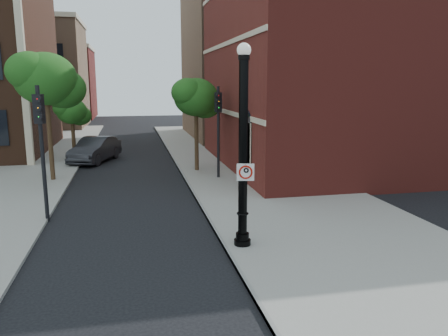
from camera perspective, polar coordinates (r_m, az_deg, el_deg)
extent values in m
plane|color=black|center=(13.21, -8.04, -12.35)|extent=(120.00, 120.00, 0.00)
cube|color=gray|center=(23.69, 4.75, -1.57)|extent=(8.00, 60.00, 0.12)
cube|color=gray|center=(31.64, -27.04, 0.45)|extent=(10.00, 50.00, 0.12)
cube|color=gray|center=(22.88, -4.77, -2.00)|extent=(0.10, 60.00, 0.14)
cube|color=maroon|center=(31.03, 21.02, 11.78)|extent=(22.00, 16.00, 12.00)
cube|color=black|center=(22.11, 3.00, 2.66)|extent=(0.08, 1.40, 2.40)
cube|color=beige|center=(26.79, 0.25, 7.37)|extent=(0.06, 16.00, 0.25)
cube|color=beige|center=(26.83, 0.26, 15.93)|extent=(0.06, 16.00, 0.25)
cube|color=beige|center=(29.83, -24.91, 13.48)|extent=(0.40, 0.40, 14.00)
cube|color=#9B7154|center=(57.23, -23.91, 10.91)|extent=(12.00, 12.00, 12.00)
cube|color=maroon|center=(71.01, -21.59, 10.12)|extent=(12.00, 12.00, 10.00)
cube|color=#9B7154|center=(45.36, 9.83, 13.15)|extent=(22.00, 14.00, 14.00)
cylinder|color=black|center=(14.24, 2.41, -9.85)|extent=(0.54, 0.54, 0.29)
cylinder|color=black|center=(14.15, 2.42, -8.94)|extent=(0.42, 0.42, 0.24)
cylinder|color=black|center=(13.47, 2.51, 1.93)|extent=(0.29, 0.29, 5.60)
torus|color=black|center=(13.91, 2.44, -5.95)|extent=(0.39, 0.39, 0.06)
cylinder|color=black|center=(13.32, 2.62, 14.24)|extent=(0.35, 0.35, 0.14)
sphere|color=silver|center=(13.33, 2.63, 15.15)|extent=(0.42, 0.42, 0.42)
cube|color=white|center=(13.43, 2.82, -0.55)|extent=(0.53, 0.14, 0.54)
cube|color=black|center=(13.38, 2.83, 0.49)|extent=(0.53, 0.13, 0.05)
cube|color=black|center=(13.48, 2.81, -1.58)|extent=(0.53, 0.13, 0.05)
cube|color=black|center=(13.42, 1.76, -0.55)|extent=(0.05, 0.02, 0.54)
cube|color=black|center=(13.44, 3.87, -0.55)|extent=(0.05, 0.02, 0.54)
torus|color=#AF1307|center=(13.43, 2.82, -0.55)|extent=(0.43, 0.15, 0.43)
cube|color=#AF1307|center=(13.43, 2.82, -0.55)|extent=(0.30, 0.08, 0.31)
cube|color=black|center=(13.43, 2.61, -0.55)|extent=(0.05, 0.02, 0.25)
torus|color=black|center=(13.42, 2.92, -0.31)|extent=(0.17, 0.09, 0.17)
cylinder|color=black|center=(13.38, 2.83, 0.47)|extent=(0.03, 0.03, 0.03)
imported|color=#28282D|center=(30.50, -16.47, 2.33)|extent=(3.39, 5.35, 1.67)
cylinder|color=black|center=(17.64, -22.61, 1.56)|extent=(0.15, 0.15, 5.14)
cube|color=black|center=(17.47, -23.03, 7.11)|extent=(0.38, 0.37, 1.07)
sphere|color=#E50505|center=(17.28, -23.10, 8.32)|extent=(0.19, 0.19, 0.19)
sphere|color=#FF8C00|center=(17.29, -23.02, 7.26)|extent=(0.19, 0.19, 0.19)
sphere|color=#00E519|center=(17.31, -22.94, 6.20)|extent=(0.19, 0.19, 0.19)
cylinder|color=black|center=(23.68, -0.74, 4.51)|extent=(0.15, 0.15, 5.05)
cube|color=black|center=(23.55, -0.75, 8.58)|extent=(0.38, 0.37, 1.05)
sphere|color=#E50505|center=(23.37, -0.79, 9.46)|extent=(0.19, 0.19, 0.19)
sphere|color=#FF8C00|center=(23.38, -0.78, 8.69)|extent=(0.19, 0.19, 0.19)
sphere|color=#00E519|center=(23.39, -0.78, 7.92)|extent=(0.19, 0.19, 0.19)
cylinder|color=#999999|center=(22.65, 2.16, 4.59)|extent=(0.11, 0.11, 5.34)
cylinder|color=#2F2113|center=(24.85, -21.80, 4.05)|extent=(0.24, 0.24, 5.07)
ellipsoid|color=#1F5115|center=(24.70, -22.28, 10.73)|extent=(3.18, 3.18, 2.71)
ellipsoid|color=#1F5115|center=(25.16, -20.33, 9.70)|extent=(2.46, 2.46, 2.09)
ellipsoid|color=#1F5115|center=(24.40, -24.06, 11.45)|extent=(2.32, 2.32, 1.97)
cylinder|color=#2F2113|center=(30.69, -19.06, 3.65)|extent=(0.24, 0.24, 3.17)
ellipsoid|color=#1F5115|center=(30.53, -19.27, 7.02)|extent=(1.99, 1.99, 1.69)
ellipsoid|color=#1F5115|center=(30.86, -18.32, 6.52)|extent=(1.54, 1.54, 1.31)
ellipsoid|color=#1F5115|center=(30.30, -20.13, 7.37)|extent=(1.45, 1.45, 1.23)
cylinder|color=#2F2113|center=(25.80, -3.62, 3.98)|extent=(0.24, 0.24, 4.11)
ellipsoid|color=#1F5115|center=(25.62, -3.68, 9.21)|extent=(2.58, 2.58, 2.20)
ellipsoid|color=#1F5115|center=(26.19, -2.54, 8.36)|extent=(2.00, 2.00, 1.70)
ellipsoid|color=#1F5115|center=(25.19, -4.78, 9.83)|extent=(1.88, 1.88, 1.60)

